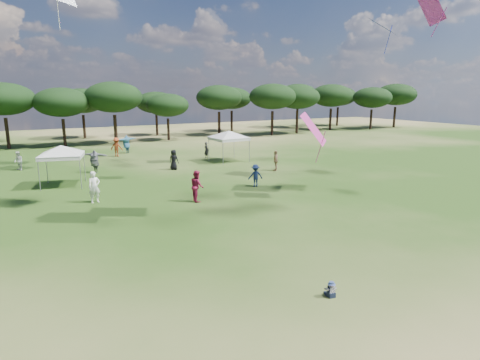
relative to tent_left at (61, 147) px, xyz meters
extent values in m
plane|color=#2C4A16|center=(5.07, -22.70, -2.66)|extent=(140.00, 140.00, 0.00)
cylinder|color=black|center=(-3.32, 23.11, -0.93)|extent=(0.40, 0.40, 3.46)
ellipsoid|color=black|center=(-3.32, 23.11, 2.88)|extent=(6.73, 6.73, 3.63)
cylinder|color=black|center=(2.49, 21.93, -1.05)|extent=(0.37, 0.37, 3.21)
ellipsoid|color=black|center=(2.49, 21.93, 2.48)|extent=(6.24, 6.24, 3.36)
cylinder|color=black|center=(8.32, 21.47, -0.88)|extent=(0.41, 0.41, 3.56)
ellipsoid|color=black|center=(8.32, 21.47, 3.03)|extent=(6.91, 6.91, 3.73)
cylinder|color=black|center=(15.26, 21.81, -1.22)|extent=(0.33, 0.33, 2.88)
ellipsoid|color=black|center=(15.26, 21.81, 1.95)|extent=(5.60, 5.60, 3.02)
cylinder|color=black|center=(24.03, 24.27, -0.94)|extent=(0.39, 0.39, 3.44)
ellipsoid|color=black|center=(24.03, 24.27, 2.85)|extent=(6.69, 6.69, 3.60)
cylinder|color=black|center=(30.84, 20.35, -0.89)|extent=(0.40, 0.40, 3.53)
ellipsoid|color=black|center=(30.84, 20.35, 3.00)|extent=(6.86, 6.86, 3.70)
cylinder|color=black|center=(35.71, 20.76, -0.92)|extent=(0.40, 0.40, 3.47)
ellipsoid|color=black|center=(35.71, 20.76, 2.89)|extent=(6.74, 6.74, 3.63)
cylinder|color=black|center=(44.29, 22.76, -0.87)|extent=(0.41, 0.41, 3.57)
ellipsoid|color=black|center=(44.29, 22.76, 3.06)|extent=(6.94, 6.94, 3.74)
cylinder|color=black|center=(51.40, 20.41, -0.98)|extent=(0.38, 0.38, 3.35)
ellipsoid|color=black|center=(51.40, 20.41, 2.71)|extent=(6.51, 6.51, 3.51)
cylinder|color=black|center=(57.91, 20.91, -0.83)|extent=(0.42, 0.42, 3.66)
ellipsoid|color=black|center=(57.91, 20.91, 3.19)|extent=(7.10, 7.10, 3.83)
cylinder|color=black|center=(5.89, 29.82, -1.06)|extent=(0.37, 0.37, 3.20)
ellipsoid|color=black|center=(5.89, 29.82, 2.46)|extent=(6.21, 6.21, 3.35)
cylinder|color=black|center=(15.89, 28.64, -1.16)|extent=(0.34, 0.34, 2.99)
ellipsoid|color=black|center=(15.89, 28.64, 2.13)|extent=(5.81, 5.81, 3.13)
cylinder|color=black|center=(28.68, 29.04, -1.00)|extent=(0.38, 0.38, 3.31)
ellipsoid|color=black|center=(28.68, 29.04, 2.64)|extent=(6.43, 6.43, 3.47)
cylinder|color=black|center=(42.37, 29.42, -0.84)|extent=(0.42, 0.42, 3.64)
ellipsoid|color=black|center=(42.37, 29.42, 3.16)|extent=(7.06, 7.06, 3.81)
cylinder|color=black|center=(51.47, 28.81, -0.93)|extent=(0.40, 0.40, 3.46)
ellipsoid|color=black|center=(51.47, 28.81, 2.88)|extent=(6.72, 6.72, 3.62)
cylinder|color=gray|center=(-1.53, -0.90, -1.60)|extent=(0.06, 0.06, 2.11)
cylinder|color=gray|center=(0.90, -1.53, -1.60)|extent=(0.06, 0.06, 2.11)
cylinder|color=gray|center=(-0.90, 1.53, -1.60)|extent=(0.06, 0.06, 2.11)
cylinder|color=gray|center=(1.53, 0.90, -1.60)|extent=(0.06, 0.06, 2.11)
cube|color=silver|center=(0.00, 0.00, -0.60)|extent=(3.26, 3.26, 0.25)
pyramid|color=silver|center=(0.00, 0.00, 0.13)|extent=(5.28, 5.28, 0.60)
cylinder|color=gray|center=(13.21, 1.83, -1.58)|extent=(0.06, 0.06, 2.15)
cylinder|color=gray|center=(15.96, 1.92, -1.58)|extent=(0.06, 0.06, 2.15)
cylinder|color=gray|center=(13.12, 4.58, -1.58)|extent=(0.06, 0.06, 2.15)
cylinder|color=gray|center=(15.87, 4.67, -1.58)|extent=(0.06, 0.06, 2.15)
cube|color=silver|center=(14.54, 3.25, -0.56)|extent=(3.01, 3.01, 0.25)
pyramid|color=silver|center=(14.54, 3.25, 0.17)|extent=(5.93, 5.93, 0.60)
cube|color=black|center=(5.52, -20.73, -2.58)|extent=(0.25, 0.25, 0.17)
cube|color=black|center=(5.47, -20.57, -2.61)|extent=(0.11, 0.21, 0.09)
cube|color=black|center=(5.62, -20.59, -2.61)|extent=(0.11, 0.21, 0.09)
cube|color=white|center=(5.52, -20.73, -2.39)|extent=(0.23, 0.18, 0.22)
cylinder|color=white|center=(5.40, -20.65, -2.39)|extent=(0.10, 0.22, 0.13)
cylinder|color=white|center=(5.66, -20.69, -2.39)|extent=(0.10, 0.22, 0.13)
sphere|color=#E0B293|center=(5.52, -20.73, -2.25)|extent=(0.15, 0.15, 0.15)
cone|color=#4860A9|center=(5.52, -20.73, -2.21)|extent=(0.24, 0.24, 0.02)
cylinder|color=#4860A9|center=(5.52, -20.73, -2.18)|extent=(0.16, 0.16, 0.06)
imported|color=#4B4B50|center=(2.70, 3.66, -1.75)|extent=(2.09, 1.92, 1.82)
imported|color=black|center=(8.63, 1.81, -1.82)|extent=(0.95, 0.95, 1.67)
imported|color=#92704F|center=(15.75, -2.67, -1.83)|extent=(0.98, 0.98, 1.66)
imported|color=white|center=(-2.58, 7.74, -1.87)|extent=(0.86, 0.94, 1.57)
imported|color=#275575|center=(7.51, 12.94, -1.71)|extent=(2.39, 1.52, 1.90)
imported|color=#16254E|center=(11.32, -6.72, -1.89)|extent=(1.11, 0.83, 1.53)
imported|color=maroon|center=(6.37, -8.24, -1.73)|extent=(0.82, 0.99, 1.85)
imported|color=#28272B|center=(13.48, 5.90, -1.87)|extent=(0.48, 0.63, 1.58)
imported|color=#943918|center=(6.10, 11.19, -1.71)|extent=(1.40, 1.28, 1.89)
imported|color=white|center=(1.08, -5.56, -1.74)|extent=(0.73, 0.54, 1.85)
plane|color=#1A30C3|center=(20.86, -8.14, 8.20)|extent=(2.51, 2.50, 1.32)
plane|color=#BA2EAF|center=(17.99, -14.11, 8.12)|extent=(1.17, 2.12, 1.81)
plane|color=#BA2E7F|center=(14.14, -9.21, 1.34)|extent=(2.90, 2.56, 2.14)
camera|label=1|loc=(-2.63, -29.36, 3.65)|focal=30.00mm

